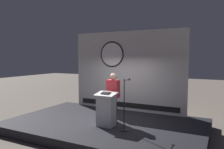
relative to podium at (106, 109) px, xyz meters
The scene contains 6 objects.
ground_plane 0.96m from the podium, 122.69° to the left, with size 40.00×40.00×0.00m, color #6B6056.
stage_platform 0.83m from the podium, 122.69° to the left, with size 6.40×4.00×0.30m, color black.
banner_display 2.50m from the podium, 96.87° to the left, with size 4.74×0.12×3.20m.
podium is the anchor object (origin of this frame).
speaker_person 0.57m from the podium, 89.93° to the left, with size 0.40×0.26×1.63m.
microphone_stand 0.68m from the podium, ahead, with size 0.24×0.54×1.53m.
Camera 1 is at (3.49, -6.34, 2.46)m, focal length 35.21 mm.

